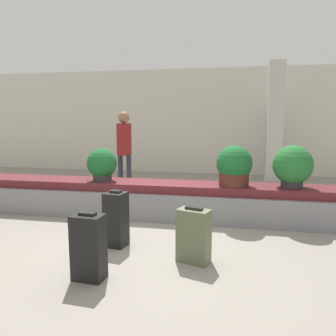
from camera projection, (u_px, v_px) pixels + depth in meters
name	position (u px, v px, depth m)	size (l,w,h in m)	color
ground_plane	(149.00, 245.00, 4.33)	(18.00, 18.00, 0.00)	gray
back_wall	(198.00, 122.00, 10.10)	(18.00, 0.06, 3.20)	beige
carousel	(168.00, 200.00, 5.60)	(7.45, 0.81, 0.60)	gray
pillar	(275.00, 122.00, 8.83)	(0.42, 0.42, 3.20)	beige
suitcase_0	(116.00, 219.00, 4.28)	(0.30, 0.29, 0.75)	black
suitcase_2	(194.00, 236.00, 3.80)	(0.41, 0.31, 0.66)	#5B6647
suitcase_3	(89.00, 247.00, 3.38)	(0.34, 0.25, 0.72)	black
potted_plant_0	(102.00, 165.00, 5.67)	(0.52, 0.52, 0.57)	#2D2D2D
potted_plant_1	(234.00, 167.00, 5.24)	(0.57, 0.57, 0.65)	#4C2319
potted_plant_2	(293.00, 166.00, 5.10)	(0.61, 0.61, 0.67)	#2D2D2D
traveler_0	(124.00, 144.00, 7.26)	(0.31, 0.36, 1.83)	#282833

